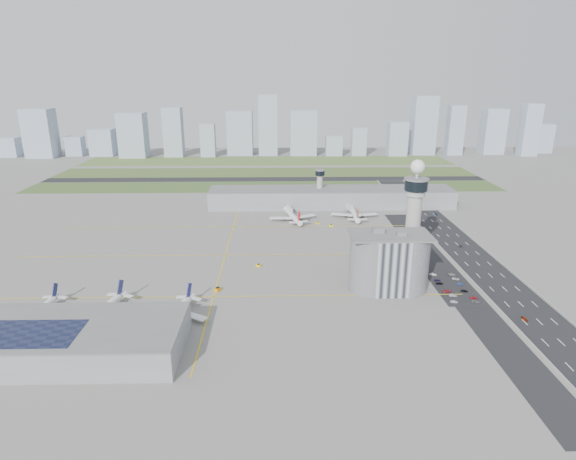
{
  "coord_description": "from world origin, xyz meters",
  "views": [
    {
      "loc": [
        -6.42,
        -256.74,
        109.68
      ],
      "look_at": [
        0.0,
        35.0,
        15.0
      ],
      "focal_mm": 30.0,
      "sensor_mm": 36.0,
      "label": 1
    }
  ],
  "objects_px": {
    "car_lot_5": "(433,274)",
    "car_hw_1": "(461,246)",
    "secondary_tower": "(320,185)",
    "tug_0": "(110,306)",
    "jet_bridge_near_1": "(110,322)",
    "car_lot_11": "(452,274)",
    "airplane_far_b": "(354,210)",
    "car_lot_9": "(460,284)",
    "tug_5": "(331,225)",
    "control_tower": "(414,211)",
    "car_lot_2": "(447,291)",
    "tug_2": "(218,289)",
    "car_hw_4": "(399,197)",
    "jet_bridge_far_1": "(347,208)",
    "car_lot_8": "(464,291)",
    "car_lot_1": "(453,295)",
    "airplane_near_b": "(100,307)",
    "jet_bridge_far_0": "(288,208)",
    "car_lot_0": "(454,302)",
    "jet_bridge_near_0": "(43,323)",
    "tug_3": "(259,265)",
    "jet_bridge_near_2": "(176,321)",
    "car_lot_6": "(476,301)",
    "airplane_far_a": "(292,212)",
    "car_lot_3": "(439,283)",
    "car_hw_0": "(525,319)",
    "admin_building": "(389,262)",
    "car_lot_7": "(474,298)",
    "airplane_near_c": "(173,309)",
    "airplane_near_a": "(37,308)",
    "tug_4": "(318,223)",
    "tug_1": "(137,307)",
    "car_lot_4": "(437,280)",
    "car_lot_10": "(456,279)"
  },
  "relations": [
    {
      "from": "tug_0",
      "to": "admin_building",
      "type": "bearing_deg",
      "value": -101.04
    },
    {
      "from": "tug_1",
      "to": "car_hw_0",
      "type": "bearing_deg",
      "value": 127.59
    },
    {
      "from": "tug_1",
      "to": "tug_4",
      "type": "height_order",
      "value": "tug_1"
    },
    {
      "from": "tug_4",
      "to": "car_hw_4",
      "type": "height_order",
      "value": "tug_4"
    },
    {
      "from": "secondary_tower",
      "to": "tug_0",
      "type": "relative_size",
      "value": 11.45
    },
    {
      "from": "jet_bridge_near_0",
      "to": "tug_3",
      "type": "distance_m",
      "value": 119.0
    },
    {
      "from": "jet_bridge_near_1",
      "to": "airplane_near_b",
      "type": "bearing_deg",
      "value": 46.78
    },
    {
      "from": "car_hw_0",
      "to": "car_lot_4",
      "type": "bearing_deg",
      "value": 112.78
    },
    {
      "from": "car_lot_5",
      "to": "car_lot_10",
      "type": "distance_m",
      "value": 12.51
    },
    {
      "from": "jet_bridge_near_1",
      "to": "car_lot_8",
      "type": "height_order",
      "value": "jet_bridge_near_1"
    },
    {
      "from": "car_hw_4",
      "to": "jet_bridge_far_0",
      "type": "bearing_deg",
      "value": -146.99
    },
    {
      "from": "control_tower",
      "to": "jet_bridge_far_0",
      "type": "relative_size",
      "value": 4.61
    },
    {
      "from": "airplane_far_b",
      "to": "car_lot_9",
      "type": "relative_size",
      "value": 12.31
    },
    {
      "from": "jet_bridge_far_1",
      "to": "tug_2",
      "type": "height_order",
      "value": "jet_bridge_far_1"
    },
    {
      "from": "car_lot_8",
      "to": "car_lot_9",
      "type": "xyz_separation_m",
      "value": [
        1.16,
        8.61,
        -0.04
      ]
    },
    {
      "from": "tug_5",
      "to": "car_lot_4",
      "type": "relative_size",
      "value": 0.86
    },
    {
      "from": "jet_bridge_near_1",
      "to": "car_lot_11",
      "type": "relative_size",
      "value": 3.36
    },
    {
      "from": "airplane_near_c",
      "to": "airplane_near_a",
      "type": "bearing_deg",
      "value": -77.34
    },
    {
      "from": "tug_5",
      "to": "control_tower",
      "type": "bearing_deg",
      "value": -153.16
    },
    {
      "from": "car_lot_1",
      "to": "car_lot_9",
      "type": "bearing_deg",
      "value": -26.92
    },
    {
      "from": "car_lot_6",
      "to": "car_lot_7",
      "type": "relative_size",
      "value": 1.03
    },
    {
      "from": "tug_0",
      "to": "car_lot_8",
      "type": "distance_m",
      "value": 182.28
    },
    {
      "from": "airplane_far_a",
      "to": "tug_4",
      "type": "xyz_separation_m",
      "value": [
        19.26,
        -10.44,
        -5.35
      ]
    },
    {
      "from": "car_lot_3",
      "to": "car_hw_0",
      "type": "distance_m",
      "value": 48.96
    },
    {
      "from": "control_tower",
      "to": "car_hw_4",
      "type": "relative_size",
      "value": 18.85
    },
    {
      "from": "car_lot_1",
      "to": "car_lot_3",
      "type": "xyz_separation_m",
      "value": [
        -2.08,
        15.13,
        -0.07
      ]
    },
    {
      "from": "car_lot_8",
      "to": "car_hw_1",
      "type": "bearing_deg",
      "value": -12.23
    },
    {
      "from": "car_lot_4",
      "to": "car_lot_7",
      "type": "height_order",
      "value": "car_lot_4"
    },
    {
      "from": "car_lot_5",
      "to": "jet_bridge_near_2",
      "type": "bearing_deg",
      "value": 116.16
    },
    {
      "from": "airplane_far_a",
      "to": "tug_1",
      "type": "height_order",
      "value": "airplane_far_a"
    },
    {
      "from": "car_lot_7",
      "to": "car_lot_9",
      "type": "xyz_separation_m",
      "value": [
        -0.78,
        16.87,
        0.02
      ]
    },
    {
      "from": "airplane_far_b",
      "to": "jet_bridge_far_0",
      "type": "relative_size",
      "value": 3.14
    },
    {
      "from": "car_lot_6",
      "to": "airplane_far_a",
      "type": "bearing_deg",
      "value": 40.41
    },
    {
      "from": "car_lot_2",
      "to": "car_lot_11",
      "type": "height_order",
      "value": "car_lot_2"
    },
    {
      "from": "tug_1",
      "to": "car_lot_0",
      "type": "xyz_separation_m",
      "value": [
        158.4,
        2.37,
        -0.23
      ]
    },
    {
      "from": "car_lot_2",
      "to": "car_lot_7",
      "type": "xyz_separation_m",
      "value": [
        11.13,
        -8.05,
        -0.06
      ]
    },
    {
      "from": "secondary_tower",
      "to": "car_lot_0",
      "type": "height_order",
      "value": "secondary_tower"
    },
    {
      "from": "tug_2",
      "to": "car_hw_4",
      "type": "relative_size",
      "value": 1.06
    },
    {
      "from": "control_tower",
      "to": "tug_0",
      "type": "xyz_separation_m",
      "value": [
        -161.76,
        -49.01,
        -34.23
      ]
    },
    {
      "from": "car_lot_5",
      "to": "car_hw_1",
      "type": "distance_m",
      "value": 57.91
    },
    {
      "from": "car_lot_8",
      "to": "airplane_near_b",
      "type": "bearing_deg",
      "value": 104.13
    },
    {
      "from": "jet_bridge_near_0",
      "to": "jet_bridge_near_1",
      "type": "distance_m",
      "value": 30.0
    },
    {
      "from": "car_lot_5",
      "to": "car_lot_7",
      "type": "xyz_separation_m",
      "value": [
        11.66,
        -30.39,
        -0.07
      ]
    },
    {
      "from": "airplane_near_c",
      "to": "car_lot_8",
      "type": "bearing_deg",
      "value": 115.6
    },
    {
      "from": "tug_2",
      "to": "tug_4",
      "type": "xyz_separation_m",
      "value": [
        62.96,
        119.08,
        -0.24
      ]
    },
    {
      "from": "airplane_near_b",
      "to": "airplane_far_b",
      "type": "bearing_deg",
      "value": 152.0
    },
    {
      "from": "car_lot_5",
      "to": "car_lot_11",
      "type": "relative_size",
      "value": 0.93
    },
    {
      "from": "jet_bridge_far_0",
      "to": "car_lot_7",
      "type": "bearing_deg",
      "value": 18.79
    },
    {
      "from": "jet_bridge_far_0",
      "to": "jet_bridge_near_0",
      "type": "bearing_deg",
      "value": -40.79
    },
    {
      "from": "tug_2",
      "to": "tug_3",
      "type": "xyz_separation_m",
      "value": [
        20.48,
        33.59,
        -0.25
      ]
    }
  ]
}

